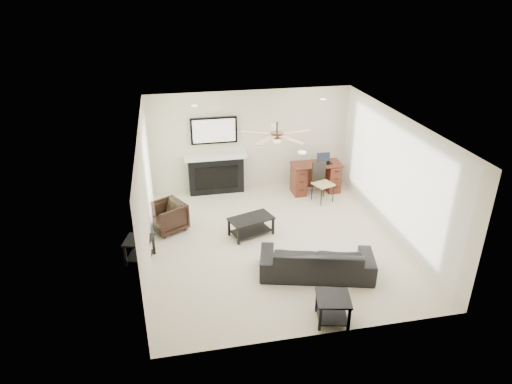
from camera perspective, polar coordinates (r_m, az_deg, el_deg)
room_shell at (r=8.77m, az=3.78°, el=3.66°), size 5.50×5.54×2.52m
sofa at (r=8.37m, az=7.59°, el=-8.41°), size 2.17×1.29×0.59m
armchair at (r=9.84m, az=-11.03°, el=-3.06°), size 0.93×0.93×0.63m
coffee_table at (r=9.54m, az=-0.63°, el=-4.31°), size 1.01×0.76×0.40m
end_table_near at (r=7.43m, az=9.54°, el=-14.23°), size 0.62×0.62×0.45m
end_table_left at (r=9.00m, az=-14.33°, el=-6.99°), size 0.61×0.61×0.45m
fireplace_unit at (r=11.15m, az=-5.09°, el=4.42°), size 1.52×0.34×1.91m
desk at (r=11.46m, az=7.47°, el=1.79°), size 1.22×0.56×0.76m
desk_chair at (r=10.94m, az=8.40°, el=1.16°), size 0.54×0.56×0.97m
laptop at (r=11.32m, az=8.60°, el=4.12°), size 0.33×0.24×0.23m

